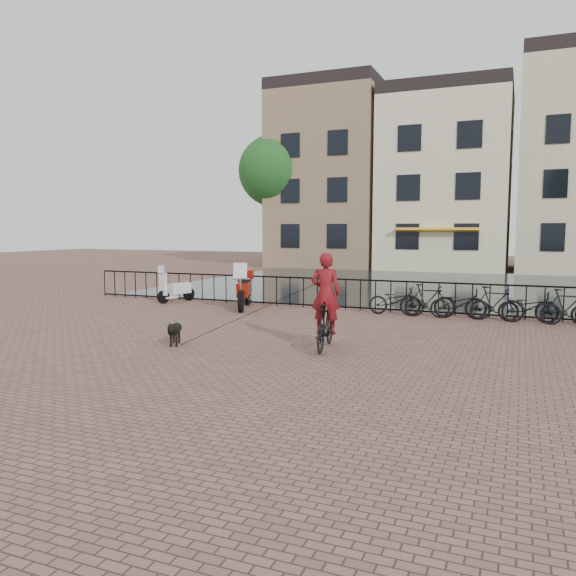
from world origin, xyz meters
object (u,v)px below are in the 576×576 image
at_px(motorcycle, 244,284).
at_px(dog, 175,333).
at_px(cyclist, 326,307).
at_px(scooter, 176,283).

bearing_deg(motorcycle, dog, -98.08).
bearing_deg(dog, cyclist, -9.84).
relative_size(dog, scooter, 0.56).
height_order(dog, motorcycle, motorcycle).
bearing_deg(dog, scooter, 98.97).
height_order(dog, scooter, scooter).
distance_m(dog, scooter, 7.84).
bearing_deg(cyclist, motorcycle, -55.90).
bearing_deg(motorcycle, scooter, 149.13).
distance_m(cyclist, dog, 3.52).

